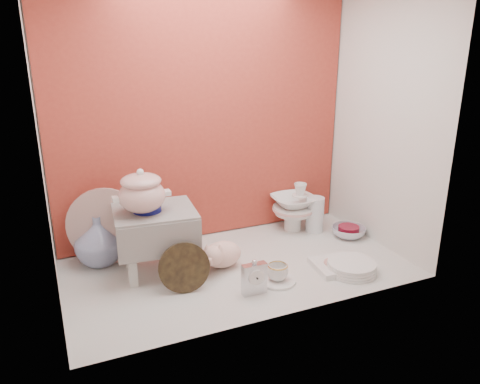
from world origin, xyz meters
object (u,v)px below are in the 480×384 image
object	(u,v)px
step_stool	(156,241)
dinner_plate_stack	(352,267)
floral_platter	(106,227)
porcelain_tower	(293,207)
blue_white_vase	(99,240)
plush_pig	(222,254)
soup_tureen	(141,191)
crystal_bowl	(348,232)
gold_rim_teacup	(278,272)
mantel_clock	(254,277)

from	to	relation	value
step_stool	dinner_plate_stack	xyz separation A→B (m)	(0.94, -0.42, -0.14)
floral_platter	porcelain_tower	size ratio (longest dim) A/B	1.38
dinner_plate_stack	blue_white_vase	bearing A→B (deg)	152.23
plush_pig	dinner_plate_stack	bearing A→B (deg)	-47.08
soup_tureen	crystal_bowl	distance (m)	1.33
gold_rim_teacup	dinner_plate_stack	world-z (taller)	gold_rim_teacup
soup_tureen	mantel_clock	xyz separation A→B (m)	(0.44, -0.38, -0.38)
floral_platter	plush_pig	xyz separation A→B (m)	(0.55, -0.30, -0.13)
blue_white_vase	dinner_plate_stack	size ratio (longest dim) A/B	1.02
dinner_plate_stack	floral_platter	bearing A→B (deg)	151.70
plush_pig	dinner_plate_stack	world-z (taller)	plush_pig
soup_tureen	mantel_clock	distance (m)	0.69
mantel_clock	porcelain_tower	world-z (taller)	porcelain_tower
step_stool	soup_tureen	world-z (taller)	soup_tureen
blue_white_vase	step_stool	bearing A→B (deg)	-39.17
blue_white_vase	floral_platter	bearing A→B (deg)	-12.58
porcelain_tower	dinner_plate_stack	bearing A→B (deg)	-89.89
porcelain_tower	crystal_bowl	bearing A→B (deg)	-42.90
blue_white_vase	mantel_clock	size ratio (longest dim) A/B	1.53
dinner_plate_stack	plush_pig	bearing A→B (deg)	152.09
mantel_clock	dinner_plate_stack	bearing A→B (deg)	-1.09
plush_pig	gold_rim_teacup	bearing A→B (deg)	-71.37
floral_platter	mantel_clock	world-z (taller)	floral_platter
blue_white_vase	dinner_plate_stack	distance (m)	1.36
dinner_plate_stack	porcelain_tower	xyz separation A→B (m)	(-0.00, 0.63, 0.12)
soup_tureen	crystal_bowl	xyz separation A→B (m)	(1.26, -0.00, -0.43)
mantel_clock	dinner_plate_stack	distance (m)	0.57
soup_tureen	floral_platter	world-z (taller)	soup_tureen
floral_platter	gold_rim_teacup	size ratio (longest dim) A/B	3.96
porcelain_tower	step_stool	bearing A→B (deg)	-167.38
step_stool	plush_pig	xyz separation A→B (m)	(0.33, -0.10, -0.09)
soup_tureen	porcelain_tower	distance (m)	1.07
soup_tureen	blue_white_vase	bearing A→B (deg)	129.74
plush_pig	gold_rim_teacup	xyz separation A→B (m)	(0.20, -0.26, -0.02)
gold_rim_teacup	soup_tureen	bearing A→B (deg)	151.26
mantel_clock	step_stool	bearing A→B (deg)	132.49
gold_rim_teacup	dinner_plate_stack	distance (m)	0.41
soup_tureen	gold_rim_teacup	distance (m)	0.79
soup_tureen	mantel_clock	bearing A→B (deg)	-40.98
blue_white_vase	porcelain_tower	distance (m)	1.20
plush_pig	dinner_plate_stack	distance (m)	0.69
crystal_bowl	porcelain_tower	size ratio (longest dim) A/B	0.67
floral_platter	gold_rim_teacup	world-z (taller)	floral_platter
mantel_clock	crystal_bowl	size ratio (longest dim) A/B	0.86
gold_rim_teacup	blue_white_vase	bearing A→B (deg)	144.42
mantel_clock	dinner_plate_stack	world-z (taller)	mantel_clock
gold_rim_teacup	porcelain_tower	world-z (taller)	porcelain_tower
floral_platter	gold_rim_teacup	xyz separation A→B (m)	(0.75, -0.56, -0.16)
mantel_clock	plush_pig	distance (m)	0.31
blue_white_vase	mantel_clock	world-z (taller)	blue_white_vase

